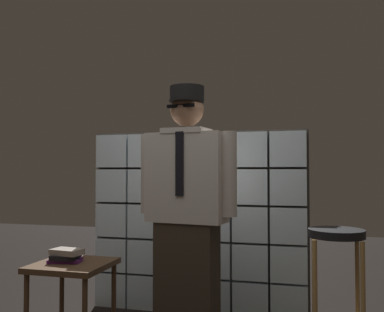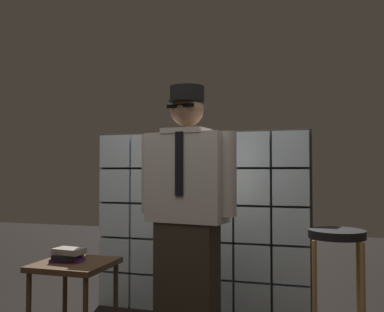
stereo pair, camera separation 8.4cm
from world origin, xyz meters
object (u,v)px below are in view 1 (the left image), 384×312
(side_table, at_px, (73,272))
(book_stack, at_px, (66,256))
(bar_stool, at_px, (337,264))
(standing_person, at_px, (187,211))

(side_table, relative_size, book_stack, 2.06)
(bar_stool, distance_m, book_stack, 1.85)
(standing_person, bearing_deg, side_table, -171.58)
(standing_person, bearing_deg, book_stack, -171.08)
(side_table, bearing_deg, book_stack, -170.78)
(standing_person, xyz_separation_m, side_table, (-0.85, -0.00, -0.46))
(standing_person, xyz_separation_m, bar_stool, (0.95, 0.01, -0.30))
(standing_person, height_order, side_table, standing_person)
(bar_stool, relative_size, book_stack, 3.22)
(standing_person, relative_size, bar_stool, 2.12)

